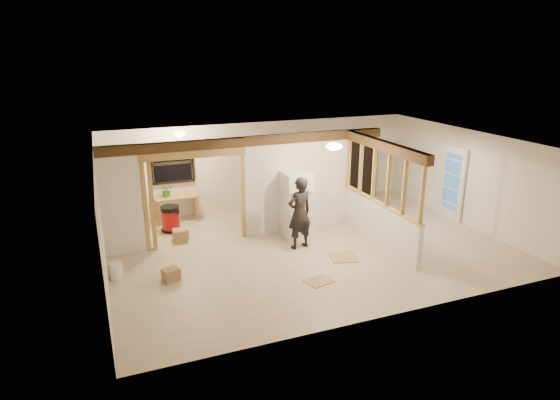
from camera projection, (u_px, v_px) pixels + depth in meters
name	position (u px, v px, depth m)	size (l,w,h in m)	color
floor	(309.00, 247.00, 11.06)	(9.00, 6.50, 0.01)	#C8B494
ceiling	(311.00, 142.00, 10.29)	(9.00, 6.50, 0.01)	white
wall_back	(263.00, 165.00, 13.55)	(9.00, 0.01, 2.50)	silver
wall_front	(392.00, 250.00, 7.79)	(9.00, 0.01, 2.50)	silver
wall_left	(101.00, 221.00, 9.12)	(0.01, 6.50, 2.50)	silver
wall_right	(466.00, 178.00, 12.23)	(0.01, 6.50, 2.50)	silver
partition_left_stub	(121.00, 201.00, 10.34)	(0.90, 0.12, 2.50)	silver
partition_center	(298.00, 182.00, 11.81)	(2.80, 0.12, 2.50)	silver
doorway_frame	(196.00, 199.00, 10.95)	(2.46, 0.14, 2.20)	tan
header_beam_back	(251.00, 141.00, 11.04)	(7.00, 0.18, 0.22)	#4F351B
header_beam_right	(383.00, 146.00, 10.52)	(0.18, 3.30, 0.22)	#4F351B
pony_wall	(378.00, 224.00, 11.10)	(0.12, 3.20, 1.00)	silver
stud_partition	(381.00, 177.00, 10.75)	(0.14, 3.20, 1.32)	tan
window_back	(172.00, 163.00, 12.49)	(1.12, 0.10, 1.10)	black
french_door	(452.00, 183.00, 12.63)	(0.12, 0.86, 2.00)	white
ceiling_dome_main	(334.00, 146.00, 9.96)	(0.36, 0.36, 0.16)	#FFEABF
ceiling_dome_util	(179.00, 133.00, 11.47)	(0.32, 0.32, 0.14)	#FFEABF
hanging_bulb	(206.00, 149.00, 11.11)	(0.07, 0.07, 0.07)	#FFD88C
refrigerator	(296.00, 204.00, 11.54)	(0.66, 0.64, 1.61)	silver
woman	(300.00, 213.00, 10.76)	(0.63, 0.41, 1.71)	black
work_table	(177.00, 208.00, 12.63)	(1.14, 0.57, 0.72)	tan
potted_plant	(166.00, 190.00, 12.35)	(0.33, 0.29, 0.37)	#2B6C2E
shop_vac	(171.00, 218.00, 11.93)	(0.52, 0.52, 0.67)	#9C0A0C
bookshelf	(362.00, 169.00, 14.56)	(0.91, 0.30, 1.81)	black
bucket	(116.00, 270.00, 9.50)	(0.26, 0.26, 0.34)	white
box_util_a	(181.00, 235.00, 11.43)	(0.31, 0.26, 0.26)	olive
box_util_b	(180.00, 235.00, 11.33)	(0.32, 0.32, 0.30)	olive
box_front	(171.00, 275.00, 9.39)	(0.31, 0.26, 0.26)	olive
floor_panel_near	(343.00, 257.00, 10.47)	(0.58, 0.58, 0.02)	tan
floor_panel_far	(319.00, 281.00, 9.39)	(0.52, 0.41, 0.02)	tan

